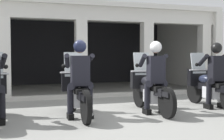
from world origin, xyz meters
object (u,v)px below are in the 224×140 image
(motorcycle_center_right, at_px, (150,89))
(police_officer_far_right, at_px, (216,70))
(police_officer_center_left, at_px, (80,72))
(motorcycle_far_right, at_px, (208,87))
(police_officer_center_right, at_px, (155,71))
(motorcycle_center_left, at_px, (77,92))

(motorcycle_center_right, relative_size, police_officer_far_right, 1.29)
(police_officer_center_left, distance_m, motorcycle_far_right, 3.39)
(police_officer_center_left, relative_size, police_officer_center_right, 1.00)
(motorcycle_center_right, distance_m, police_officer_far_right, 1.73)
(motorcycle_center_left, height_order, motorcycle_center_right, same)
(police_officer_center_right, distance_m, police_officer_far_right, 1.67)
(police_officer_center_left, xyz_separation_m, motorcycle_center_right, (1.67, 0.28, -0.44))
(police_officer_center_left, distance_m, police_officer_center_right, 1.67)
(police_officer_center_right, distance_m, motorcycle_far_right, 1.78)
(police_officer_center_left, bearing_deg, motorcycle_center_right, 2.02)
(motorcycle_center_left, height_order, motorcycle_far_right, same)
(motorcycle_center_right, bearing_deg, motorcycle_far_right, -5.32)
(police_officer_center_right, relative_size, motorcycle_far_right, 0.78)
(motorcycle_center_left, distance_m, motorcycle_far_right, 3.34)
(police_officer_center_left, height_order, police_officer_center_right, same)
(motorcycle_center_left, bearing_deg, motorcycle_far_right, -5.18)
(motorcycle_center_left, relative_size, motorcycle_far_right, 1.00)
(motorcycle_center_right, height_order, police_officer_far_right, police_officer_far_right)
(motorcycle_center_left, bearing_deg, police_officer_center_left, -97.70)
(police_officer_center_left, height_order, motorcycle_far_right, police_officer_center_left)
(police_officer_center_left, distance_m, motorcycle_center_right, 1.75)
(police_officer_center_right, bearing_deg, motorcycle_center_left, 160.16)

